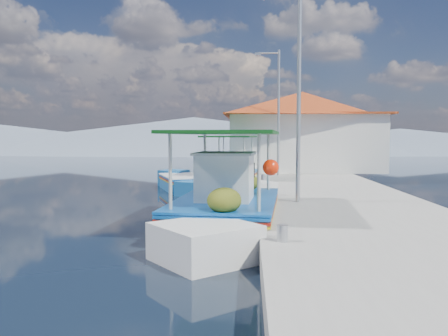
{
  "coord_description": "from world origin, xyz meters",
  "views": [
    {
      "loc": [
        3.21,
        -11.07,
        2.38
      ],
      "look_at": [
        2.34,
        4.4,
        1.3
      ],
      "focal_mm": 36.42,
      "sensor_mm": 36.0,
      "label": 1
    }
  ],
  "objects": [
    {
      "name": "caique_green_canopy",
      "position": [
        2.33,
        9.69,
        0.4
      ],
      "size": [
        2.62,
        7.1,
        2.67
      ],
      "rotation": [
        0.0,
        0.0,
        0.11
      ],
      "color": "white",
      "rests_on": "ground"
    },
    {
      "name": "lamp_post_near",
      "position": [
        4.51,
        2.0,
        3.85
      ],
      "size": [
        1.21,
        0.14,
        6.0
      ],
      "color": "#A5A8AD",
      "rests_on": "quay"
    },
    {
      "name": "harbor_building",
      "position": [
        6.2,
        15.0,
        2.78
      ],
      "size": [
        10.49,
        10.49,
        4.4
      ],
      "color": "white",
      "rests_on": "quay"
    },
    {
      "name": "main_caique",
      "position": [
        2.63,
        0.48,
        0.54
      ],
      "size": [
        2.93,
        8.44,
        2.79
      ],
      "rotation": [
        0.0,
        0.0,
        0.09
      ],
      "color": "white",
      "rests_on": "ground"
    },
    {
      "name": "caique_far",
      "position": [
        2.67,
        17.08,
        0.49
      ],
      "size": [
        3.05,
        7.51,
        2.67
      ],
      "rotation": [
        0.0,
        0.0,
        -0.17
      ],
      "color": "white",
      "rests_on": "ground"
    },
    {
      "name": "mountain_ridge",
      "position": [
        6.54,
        56.0,
        2.04
      ],
      "size": [
        171.4,
        96.0,
        5.5
      ],
      "color": "slate",
      "rests_on": "ground"
    },
    {
      "name": "quay",
      "position": [
        5.9,
        6.0,
        0.25
      ],
      "size": [
        5.0,
        44.0,
        0.5
      ],
      "primitive_type": "cube",
      "color": "#9E9C94",
      "rests_on": "ground"
    },
    {
      "name": "ground",
      "position": [
        0.0,
        0.0,
        0.0
      ],
      "size": [
        160.0,
        160.0,
        0.0
      ],
      "primitive_type": "plane",
      "color": "black",
      "rests_on": "ground"
    },
    {
      "name": "bollards",
      "position": [
        3.8,
        5.25,
        0.65
      ],
      "size": [
        0.2,
        17.2,
        0.3
      ],
      "color": "#A5A8AD",
      "rests_on": "quay"
    },
    {
      "name": "lamp_post_far",
      "position": [
        4.51,
        11.0,
        3.85
      ],
      "size": [
        1.21,
        0.14,
        6.0
      ],
      "color": "#A5A8AD",
      "rests_on": "quay"
    },
    {
      "name": "caique_blue_hull",
      "position": [
        0.28,
        8.87,
        0.26
      ],
      "size": [
        2.85,
        5.14,
        0.98
      ],
      "rotation": [
        0.0,
        0.0,
        -0.36
      ],
      "color": "#1B63A6",
      "rests_on": "ground"
    }
  ]
}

